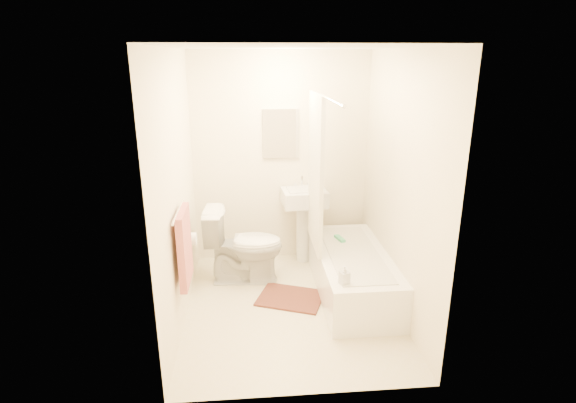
{
  "coord_description": "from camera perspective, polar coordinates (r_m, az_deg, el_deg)",
  "views": [
    {
      "loc": [
        -0.36,
        -3.83,
        2.33
      ],
      "look_at": [
        0.0,
        0.25,
        1.0
      ],
      "focal_mm": 28.0,
      "sensor_mm": 36.0,
      "label": 1
    }
  ],
  "objects": [
    {
      "name": "wall_right",
      "position": [
        4.22,
        13.97,
        1.91
      ],
      "size": [
        0.02,
        2.4,
        2.4
      ],
      "primitive_type": "cube",
      "color": "beige",
      "rests_on": "ground"
    },
    {
      "name": "bathtub",
      "position": [
        4.68,
        8.13,
        -8.95
      ],
      "size": [
        0.69,
        1.58,
        0.44
      ],
      "primitive_type": null,
      "color": "white",
      "rests_on": "floor"
    },
    {
      "name": "towel_bar",
      "position": [
        3.83,
        -13.77,
        -1.27
      ],
      "size": [
        0.02,
        0.6,
        0.02
      ],
      "primitive_type": "cylinder",
      "rotation": [
        1.57,
        0.0,
        0.0
      ],
      "color": "silver",
      "rests_on": "wall_left"
    },
    {
      "name": "bath_mat",
      "position": [
        4.62,
        0.32,
        -12.14
      ],
      "size": [
        0.75,
        0.66,
        0.02
      ],
      "primitive_type": "cube",
      "rotation": [
        0.0,
        0.0,
        -0.37
      ],
      "color": "#4D2A1C",
      "rests_on": "floor"
    },
    {
      "name": "ceiling",
      "position": [
        3.85,
        0.35,
        19.03
      ],
      "size": [
        2.4,
        2.4,
        0.0
      ],
      "primitive_type": "plane",
      "color": "white",
      "rests_on": "ground"
    },
    {
      "name": "shower_curtain",
      "position": [
        4.52,
        3.52,
        3.73
      ],
      "size": [
        0.04,
        0.8,
        1.55
      ],
      "primitive_type": "cube",
      "color": "silver",
      "rests_on": "curtain_rod"
    },
    {
      "name": "wall_left",
      "position": [
        4.04,
        -13.94,
        1.22
      ],
      "size": [
        0.02,
        2.4,
        2.4
      ],
      "primitive_type": "cube",
      "color": "beige",
      "rests_on": "ground"
    },
    {
      "name": "scrub_brush",
      "position": [
        4.86,
        6.59,
        -4.73
      ],
      "size": [
        0.1,
        0.19,
        0.04
      ],
      "primitive_type": "cube",
      "rotation": [
        0.0,
        0.0,
        0.26
      ],
      "color": "#47BB7D",
      "rests_on": "bathtub"
    },
    {
      "name": "sink",
      "position": [
        5.23,
        1.99,
        -2.71
      ],
      "size": [
        0.52,
        0.43,
        0.97
      ],
      "primitive_type": null,
      "rotation": [
        0.0,
        0.0,
        0.08
      ],
      "color": "silver",
      "rests_on": "floor"
    },
    {
      "name": "floor",
      "position": [
        4.5,
        0.29,
        -13.21
      ],
      "size": [
        2.4,
        2.4,
        0.0
      ],
      "primitive_type": "plane",
      "color": "beige",
      "rests_on": "ground"
    },
    {
      "name": "toilet",
      "position": [
        4.84,
        -5.59,
        -5.57
      ],
      "size": [
        0.85,
        0.51,
        0.81
      ],
      "primitive_type": "imported",
      "rotation": [
        0.0,
        0.0,
        1.51
      ],
      "color": "white",
      "rests_on": "floor"
    },
    {
      "name": "soap_bottle",
      "position": [
        3.95,
        7.19,
        -9.27
      ],
      "size": [
        0.1,
        0.1,
        0.17
      ],
      "primitive_type": "imported",
      "rotation": [
        0.0,
        0.0,
        0.37
      ],
      "color": "silver",
      "rests_on": "bathtub"
    },
    {
      "name": "towel",
      "position": [
        3.94,
        -13.0,
        -5.65
      ],
      "size": [
        0.06,
        0.45,
        0.66
      ],
      "primitive_type": "cube",
      "color": "#CC7266",
      "rests_on": "towel_bar"
    },
    {
      "name": "mirror",
      "position": [
        5.09,
        -0.93,
        8.6
      ],
      "size": [
        0.4,
        0.03,
        0.55
      ],
      "primitive_type": "cube",
      "color": "white",
      "rests_on": "wall_back"
    },
    {
      "name": "wall_back",
      "position": [
        5.17,
        -0.93,
        5.36
      ],
      "size": [
        2.0,
        0.02,
        2.4
      ],
      "primitive_type": "cube",
      "color": "beige",
      "rests_on": "ground"
    },
    {
      "name": "curtain_rod",
      "position": [
        4.0,
        4.6,
        13.2
      ],
      "size": [
        0.03,
        1.7,
        0.03
      ],
      "primitive_type": "cylinder",
      "rotation": [
        1.57,
        0.0,
        0.0
      ],
      "color": "silver",
      "rests_on": "wall_back"
    },
    {
      "name": "toilet_paper",
      "position": [
        4.31,
        -12.29,
        -4.66
      ],
      "size": [
        0.11,
        0.12,
        0.12
      ],
      "primitive_type": "cylinder",
      "rotation": [
        0.0,
        1.57,
        0.0
      ],
      "color": "white",
      "rests_on": "wall_left"
    }
  ]
}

